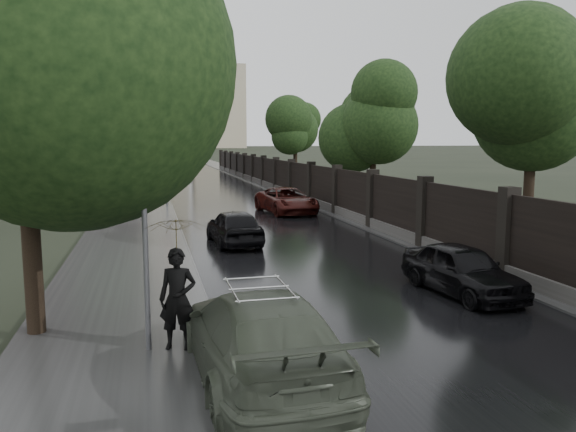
# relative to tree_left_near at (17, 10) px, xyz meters

# --- Properties ---
(ground) EXTENTS (800.00, 800.00, 0.00)m
(ground) POSITION_rel_tree_left_near_xyz_m (7.60, -3.00, -6.42)
(ground) COLOR black
(ground) RESTS_ON ground
(road) EXTENTS (8.00, 420.00, 0.02)m
(road) POSITION_rel_tree_left_near_xyz_m (7.60, 187.00, -6.41)
(road) COLOR black
(road) RESTS_ON ground
(sidewalk_left) EXTENTS (4.00, 420.00, 0.16)m
(sidewalk_left) POSITION_rel_tree_left_near_xyz_m (1.60, 187.00, -6.34)
(sidewalk_left) COLOR #2D2D2D
(sidewalk_left) RESTS_ON ground
(verge_right) EXTENTS (3.00, 420.00, 0.08)m
(verge_right) POSITION_rel_tree_left_near_xyz_m (13.10, 187.00, -6.38)
(verge_right) COLOR #2D2D2D
(verge_right) RESTS_ON ground
(fence_right) EXTENTS (0.45, 75.72, 2.70)m
(fence_right) POSITION_rel_tree_left_near_xyz_m (12.20, 29.01, -5.41)
(fence_right) COLOR #383533
(fence_right) RESTS_ON ground
(tree_left_near) EXTENTS (5.44, 5.44, 9.16)m
(tree_left_near) POSITION_rel_tree_left_near_xyz_m (0.00, 0.00, 0.00)
(tree_left_near) COLOR black
(tree_left_near) RESTS_ON ground
(tree_left_far) EXTENTS (4.25, 4.25, 7.39)m
(tree_left_far) POSITION_rel_tree_left_near_xyz_m (-0.40, 27.00, -1.18)
(tree_left_far) COLOR black
(tree_left_far) RESTS_ON ground
(tree_right_a) EXTENTS (4.08, 4.08, 7.01)m
(tree_right_a) POSITION_rel_tree_left_near_xyz_m (15.10, 5.00, -1.47)
(tree_right_a) COLOR black
(tree_right_a) RESTS_ON ground
(tree_right_b) EXTENTS (4.08, 4.08, 7.01)m
(tree_right_b) POSITION_rel_tree_left_near_xyz_m (15.10, 19.00, -1.47)
(tree_right_b) COLOR black
(tree_right_b) RESTS_ON ground
(tree_right_c) EXTENTS (4.08, 4.08, 7.01)m
(tree_right_c) POSITION_rel_tree_left_near_xyz_m (15.10, 37.00, -1.47)
(tree_right_c) COLOR black
(tree_right_c) RESTS_ON ground
(lamp_post) EXTENTS (0.25, 0.12, 5.11)m
(lamp_post) POSITION_rel_tree_left_near_xyz_m (2.20, -1.50, -3.75)
(lamp_post) COLOR #59595E
(lamp_post) RESTS_ON ground
(traffic_light) EXTENTS (0.16, 0.32, 4.00)m
(traffic_light) POSITION_rel_tree_left_near_xyz_m (3.30, 21.99, -4.02)
(traffic_light) COLOR #59595E
(traffic_light) RESTS_ON ground
(brick_building) EXTENTS (24.00, 18.00, 20.00)m
(brick_building) POSITION_rel_tree_left_near_xyz_m (-10.40, 49.00, 3.58)
(brick_building) COLOR black
(brick_building) RESTS_ON ground
(stalinist_tower) EXTENTS (92.00, 30.00, 159.00)m
(stalinist_tower) POSITION_rel_tree_left_near_xyz_m (7.60, 297.00, 31.97)
(stalinist_tower) COLOR tan
(stalinist_tower) RESTS_ON ground
(volga_sedan) EXTENTS (2.39, 5.42, 1.55)m
(volga_sedan) POSITION_rel_tree_left_near_xyz_m (4.00, -3.01, -5.64)
(volga_sedan) COLOR #41493A
(volga_sedan) RESTS_ON ground
(hatchback_left) EXTENTS (1.93, 4.21, 1.40)m
(hatchback_left) POSITION_rel_tree_left_near_xyz_m (5.43, 9.42, -5.72)
(hatchback_left) COLOR black
(hatchback_left) RESTS_ON ground
(car_right_near) EXTENTS (1.98, 4.07, 1.34)m
(car_right_near) POSITION_rel_tree_left_near_xyz_m (10.14, 0.93, -5.75)
(car_right_near) COLOR black
(car_right_near) RESTS_ON ground
(car_right_far) EXTENTS (2.94, 5.35, 1.42)m
(car_right_far) POSITION_rel_tree_left_near_xyz_m (9.65, 18.13, -5.71)
(car_right_far) COLOR #330E0B
(car_right_far) RESTS_ON ground
(pedestrian_umbrella) EXTENTS (1.34, 1.36, 2.96)m
(pedestrian_umbrella) POSITION_rel_tree_left_near_xyz_m (2.75, -1.59, -4.29)
(pedestrian_umbrella) COLOR black
(pedestrian_umbrella) RESTS_ON sidewalk_left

